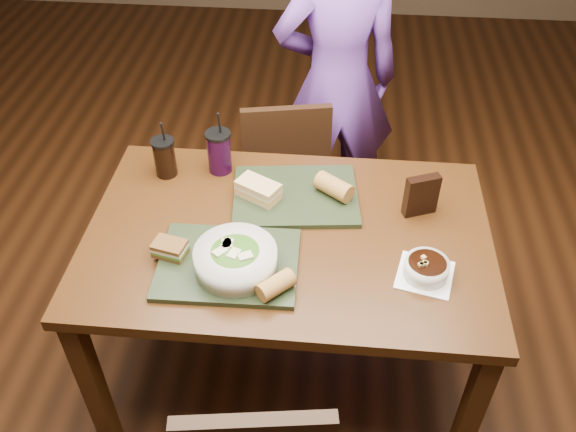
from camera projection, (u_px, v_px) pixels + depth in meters
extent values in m
plane|color=#381C0B|center=(288.00, 368.00, 2.45)|extent=(6.00, 6.00, 0.00)
cube|color=#3F220C|center=(94.00, 388.00, 1.98)|extent=(0.06, 0.06, 0.71)
cube|color=#3F220C|center=(468.00, 419.00, 1.90)|extent=(0.06, 0.06, 0.71)
cube|color=#3F220C|center=(153.00, 231.00, 2.54)|extent=(0.06, 0.06, 0.71)
cube|color=#3F220C|center=(444.00, 250.00, 2.46)|extent=(0.06, 0.06, 0.71)
cube|color=#3F220C|center=(288.00, 237.00, 1.97)|extent=(1.30, 0.85, 0.04)
cube|color=black|center=(290.00, 174.00, 2.78)|extent=(0.43, 0.43, 0.03)
cube|color=black|center=(286.00, 153.00, 2.50)|extent=(0.36, 0.11, 0.43)
cube|color=black|center=(253.00, 227.00, 2.81)|extent=(0.03, 0.03, 0.37)
cube|color=black|center=(320.00, 231.00, 2.79)|extent=(0.03, 0.03, 0.37)
cube|color=black|center=(262.00, 185.00, 3.04)|extent=(0.03, 0.03, 0.37)
cube|color=black|center=(324.00, 189.00, 3.02)|extent=(0.03, 0.03, 0.37)
imported|color=#69389C|center=(337.00, 83.00, 2.66)|extent=(0.61, 0.46, 1.52)
cube|color=black|center=(228.00, 264.00, 1.84)|extent=(0.43, 0.33, 0.02)
cube|color=black|center=(295.00, 196.00, 2.08)|extent=(0.45, 0.36, 0.02)
cylinder|color=silver|center=(236.00, 259.00, 1.79)|extent=(0.25, 0.25, 0.07)
ellipsoid|color=#427219|center=(235.00, 256.00, 1.78)|extent=(0.20, 0.20, 0.06)
cube|color=beige|center=(227.00, 244.00, 1.78)|extent=(0.04, 0.05, 0.01)
cube|color=beige|center=(245.00, 256.00, 1.74)|extent=(0.05, 0.04, 0.01)
cube|color=beige|center=(234.00, 254.00, 1.75)|extent=(0.04, 0.05, 0.01)
cube|color=beige|center=(227.00, 244.00, 1.78)|extent=(0.04, 0.05, 0.01)
cube|color=beige|center=(220.00, 252.00, 1.76)|extent=(0.05, 0.05, 0.01)
cube|color=white|center=(425.00, 275.00, 1.81)|extent=(0.19, 0.19, 0.00)
cylinder|color=silver|center=(426.00, 268.00, 1.80)|extent=(0.13, 0.13, 0.05)
cylinder|color=black|center=(427.00, 264.00, 1.78)|extent=(0.11, 0.11, 0.01)
cube|color=#B28947|center=(425.00, 263.00, 1.77)|extent=(0.01, 0.01, 0.01)
cube|color=#B28947|center=(426.00, 264.00, 1.77)|extent=(0.02, 0.02, 0.01)
cube|color=#B28947|center=(421.00, 265.00, 1.76)|extent=(0.02, 0.02, 0.01)
cube|color=#B28947|center=(423.00, 258.00, 1.79)|extent=(0.02, 0.02, 0.01)
cube|color=#B28947|center=(422.00, 264.00, 1.77)|extent=(0.02, 0.02, 0.01)
cube|color=#593819|center=(170.00, 252.00, 1.85)|extent=(0.11, 0.09, 0.01)
cube|color=#3F721E|center=(170.00, 250.00, 1.85)|extent=(0.11, 0.09, 0.01)
cube|color=beige|center=(170.00, 247.00, 1.84)|extent=(0.11, 0.09, 0.01)
cube|color=#593819|center=(169.00, 245.00, 1.83)|extent=(0.11, 0.09, 0.01)
cube|color=tan|center=(258.00, 194.00, 2.06)|extent=(0.16, 0.14, 0.02)
cube|color=orange|center=(258.00, 191.00, 2.05)|extent=(0.16, 0.14, 0.01)
cube|color=beige|center=(258.00, 189.00, 2.04)|extent=(0.16, 0.14, 0.01)
cube|color=tan|center=(258.00, 185.00, 2.03)|extent=(0.16, 0.14, 0.02)
cylinder|color=#AD7533|center=(276.00, 285.00, 1.73)|extent=(0.12, 0.12, 0.06)
cylinder|color=#AD7533|center=(334.00, 187.00, 2.05)|extent=(0.14, 0.13, 0.06)
cylinder|color=black|center=(165.00, 158.00, 2.14)|extent=(0.08, 0.08, 0.13)
cylinder|color=black|center=(162.00, 142.00, 2.09)|extent=(0.08, 0.08, 0.01)
cylinder|color=black|center=(163.00, 132.00, 2.07)|extent=(0.01, 0.02, 0.09)
cylinder|color=black|center=(219.00, 153.00, 2.15)|extent=(0.08, 0.08, 0.15)
cylinder|color=black|center=(218.00, 134.00, 2.10)|extent=(0.09, 0.09, 0.01)
cylinder|color=black|center=(219.00, 124.00, 2.07)|extent=(0.01, 0.02, 0.10)
cube|color=black|center=(421.00, 195.00, 1.98)|extent=(0.12, 0.07, 0.15)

